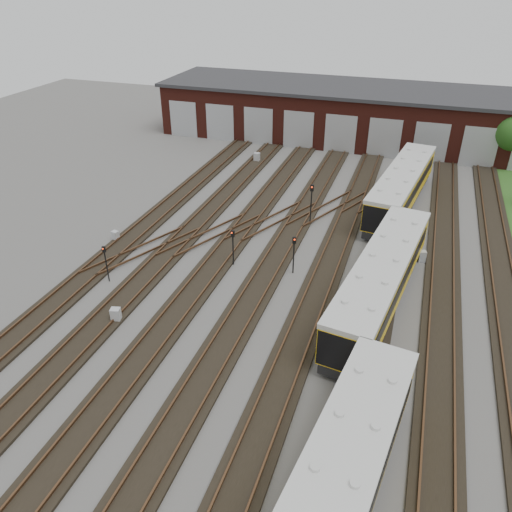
% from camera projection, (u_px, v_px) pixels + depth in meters
% --- Properties ---
extents(ground, '(120.00, 120.00, 0.00)m').
position_uv_depth(ground, '(268.00, 330.00, 30.44)').
color(ground, '#454340').
rests_on(ground, ground).
extents(track_network, '(30.40, 70.00, 0.33)m').
position_uv_depth(track_network, '(269.00, 322.00, 30.91)').
color(track_network, black).
rests_on(track_network, ground).
extents(maintenance_shed, '(51.00, 12.50, 6.35)m').
position_uv_depth(maintenance_shed, '(366.00, 114.00, 61.40)').
color(maintenance_shed, '#4B1A12').
rests_on(maintenance_shed, ground).
extents(metro_train, '(5.02, 48.13, 3.28)m').
position_uv_depth(metro_train, '(381.00, 280.00, 31.55)').
color(metro_train, black).
rests_on(metro_train, ground).
extents(signal_mast_0, '(0.22, 0.21, 2.80)m').
position_uv_depth(signal_mast_0, '(106.00, 259.00, 34.17)').
color(signal_mast_0, black).
rests_on(signal_mast_0, ground).
extents(signal_mast_1, '(0.28, 0.27, 2.84)m').
position_uv_depth(signal_mast_1, '(233.00, 243.00, 36.07)').
color(signal_mast_1, black).
rests_on(signal_mast_1, ground).
extents(signal_mast_2, '(0.28, 0.26, 3.64)m').
position_uv_depth(signal_mast_2, '(311.00, 200.00, 41.44)').
color(signal_mast_2, black).
rests_on(signal_mast_2, ground).
extents(signal_mast_3, '(0.29, 0.28, 2.94)m').
position_uv_depth(signal_mast_3, '(294.00, 250.00, 35.03)').
color(signal_mast_3, black).
rests_on(signal_mast_3, ground).
extents(relay_cabinet_0, '(0.60, 0.54, 0.86)m').
position_uv_depth(relay_cabinet_0, '(116.00, 236.00, 39.93)').
color(relay_cabinet_0, '#AAACAF').
rests_on(relay_cabinet_0, ground).
extents(relay_cabinet_1, '(0.63, 0.53, 1.04)m').
position_uv_depth(relay_cabinet_1, '(257.00, 157.00, 55.72)').
color(relay_cabinet_1, '#AAACAF').
rests_on(relay_cabinet_1, ground).
extents(relay_cabinet_2, '(0.68, 0.61, 0.96)m').
position_uv_depth(relay_cabinet_2, '(116.00, 315.00, 30.91)').
color(relay_cabinet_2, '#AAACAF').
rests_on(relay_cabinet_2, ground).
extents(relay_cabinet_3, '(0.65, 0.60, 0.88)m').
position_uv_depth(relay_cabinet_3, '(422.00, 256.00, 37.16)').
color(relay_cabinet_3, '#AAACAF').
rests_on(relay_cabinet_3, ground).
extents(relay_cabinet_4, '(0.69, 0.65, 0.92)m').
position_uv_depth(relay_cabinet_4, '(406.00, 220.00, 42.42)').
color(relay_cabinet_4, '#AAACAF').
rests_on(relay_cabinet_4, ground).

